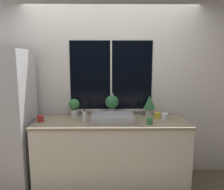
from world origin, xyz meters
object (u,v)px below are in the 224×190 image
sink (113,117)px  potted_plant_left (74,106)px  mug_green (150,121)px  potted_plant_center (112,103)px  potted_plant_right (149,104)px  mug_yellow (157,115)px  mug_red (40,119)px  mug_white (165,117)px  soap_bottle (84,116)px  refrigerator (4,121)px

sink → potted_plant_left: bearing=155.4°
potted_plant_left → mug_green: 1.11m
potted_plant_left → potted_plant_center: potted_plant_center is taller
potted_plant_right → mug_yellow: bearing=-53.4°
potted_plant_center → mug_red: bearing=-162.9°
mug_green → mug_red: bearing=174.9°
mug_white → potted_plant_right: bearing=124.1°
potted_plant_center → mug_yellow: bearing=-11.2°
potted_plant_right → soap_bottle: size_ratio=1.66×
potted_plant_right → potted_plant_center: bearing=180.0°
soap_bottle → potted_plant_center: bearing=38.5°
refrigerator → mug_red: (0.49, 0.00, 0.03)m
sink → potted_plant_center: sink is taller
potted_plant_left → mug_yellow: size_ratio=2.79×
potted_plant_left → soap_bottle: bearing=-58.2°
mug_green → potted_plant_center: bearing=138.6°
potted_plant_left → mug_white: bearing=-11.2°
mug_white → potted_plant_left: bearing=168.8°
potted_plant_center → mug_red: (-0.95, -0.29, -0.15)m
potted_plant_right → mug_white: bearing=-55.9°
potted_plant_center → mug_red: potted_plant_center is taller
sink → mug_green: size_ratio=6.63×
mug_yellow → mug_white: mug_white is taller
refrigerator → sink: 1.45m
sink → mug_white: bearing=0.3°
potted_plant_left → mug_white: potted_plant_left is taller
potted_plant_right → mug_yellow: 0.21m
soap_bottle → mug_green: (0.84, -0.13, -0.03)m
sink → potted_plant_right: size_ratio=1.86×
sink → mug_red: bearing=-177.8°
mug_red → potted_plant_center: bearing=17.1°
potted_plant_center → soap_bottle: 0.48m
sink → potted_plant_right: 0.61m
mug_red → mug_green: bearing=-5.1°
refrigerator → soap_bottle: size_ratio=10.32×
potted_plant_left → potted_plant_center: size_ratio=0.83×
mug_green → potted_plant_left: bearing=157.8°
mug_yellow → mug_green: bearing=-119.2°
mug_red → potted_plant_left: bearing=36.0°
mug_red → sink: bearing=2.2°
mug_red → mug_white: bearing=1.4°
potted_plant_center → potted_plant_right: bearing=0.0°
potted_plant_center → soap_bottle: bearing=-141.5°
mug_yellow → mug_red: bearing=-174.1°
refrigerator → mug_yellow: 2.08m
mug_red → mug_green: size_ratio=1.05×
mug_white → sink: bearing=-179.7°
potted_plant_left → soap_bottle: (0.18, -0.29, -0.07)m
mug_red → mug_white: mug_white is taller
sink → potted_plant_right: (0.54, 0.26, 0.13)m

